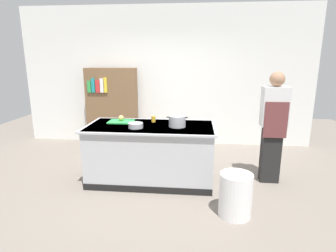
{
  "coord_description": "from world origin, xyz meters",
  "views": [
    {
      "loc": [
        0.68,
        -4.1,
        1.92
      ],
      "look_at": [
        0.25,
        0.2,
        0.85
      ],
      "focal_mm": 29.77,
      "sensor_mm": 36.0,
      "label": 1
    }
  ],
  "objects_px": {
    "stock_pot": "(177,121)",
    "trash_bin": "(235,195)",
    "mixing_bowl": "(136,125)",
    "person_chef": "(273,125)",
    "juice_cup": "(153,119)",
    "onion": "(121,118)",
    "bookshelf": "(112,107)"
  },
  "relations": [
    {
      "from": "stock_pot",
      "to": "trash_bin",
      "type": "bearing_deg",
      "value": -48.78
    },
    {
      "from": "mixing_bowl",
      "to": "person_chef",
      "type": "bearing_deg",
      "value": 8.79
    },
    {
      "from": "trash_bin",
      "to": "mixing_bowl",
      "type": "bearing_deg",
      "value": 151.44
    },
    {
      "from": "stock_pot",
      "to": "juice_cup",
      "type": "bearing_deg",
      "value": 146.29
    },
    {
      "from": "onion",
      "to": "bookshelf",
      "type": "bearing_deg",
      "value": 111.67
    },
    {
      "from": "onion",
      "to": "bookshelf",
      "type": "relative_size",
      "value": 0.05
    },
    {
      "from": "stock_pot",
      "to": "trash_bin",
      "type": "height_order",
      "value": "stock_pot"
    },
    {
      "from": "stock_pot",
      "to": "juice_cup",
      "type": "distance_m",
      "value": 0.49
    },
    {
      "from": "onion",
      "to": "person_chef",
      "type": "bearing_deg",
      "value": -1.18
    },
    {
      "from": "person_chef",
      "to": "stock_pot",
      "type": "bearing_deg",
      "value": 105.77
    },
    {
      "from": "person_chef",
      "to": "trash_bin",
      "type": "bearing_deg",
      "value": 156.77
    },
    {
      "from": "mixing_bowl",
      "to": "juice_cup",
      "type": "height_order",
      "value": "juice_cup"
    },
    {
      "from": "trash_bin",
      "to": "bookshelf",
      "type": "height_order",
      "value": "bookshelf"
    },
    {
      "from": "bookshelf",
      "to": "trash_bin",
      "type": "bearing_deg",
      "value": -49.25
    },
    {
      "from": "person_chef",
      "to": "bookshelf",
      "type": "distance_m",
      "value": 3.43
    },
    {
      "from": "juice_cup",
      "to": "person_chef",
      "type": "distance_m",
      "value": 1.86
    },
    {
      "from": "juice_cup",
      "to": "stock_pot",
      "type": "bearing_deg",
      "value": -33.71
    },
    {
      "from": "bookshelf",
      "to": "mixing_bowl",
      "type": "bearing_deg",
      "value": -64.11
    },
    {
      "from": "mixing_bowl",
      "to": "trash_bin",
      "type": "height_order",
      "value": "mixing_bowl"
    },
    {
      "from": "trash_bin",
      "to": "bookshelf",
      "type": "relative_size",
      "value": 0.33
    },
    {
      "from": "stock_pot",
      "to": "juice_cup",
      "type": "height_order",
      "value": "stock_pot"
    },
    {
      "from": "trash_bin",
      "to": "bookshelf",
      "type": "distance_m",
      "value": 3.64
    },
    {
      "from": "stock_pot",
      "to": "bookshelf",
      "type": "bearing_deg",
      "value": 130.51
    },
    {
      "from": "onion",
      "to": "bookshelf",
      "type": "xyz_separation_m",
      "value": [
        -0.63,
        1.6,
        -0.11
      ]
    },
    {
      "from": "juice_cup",
      "to": "mixing_bowl",
      "type": "bearing_deg",
      "value": -116.83
    },
    {
      "from": "juice_cup",
      "to": "bookshelf",
      "type": "relative_size",
      "value": 0.06
    },
    {
      "from": "mixing_bowl",
      "to": "person_chef",
      "type": "distance_m",
      "value": 2.09
    },
    {
      "from": "trash_bin",
      "to": "person_chef",
      "type": "distance_m",
      "value": 1.42
    },
    {
      "from": "juice_cup",
      "to": "person_chef",
      "type": "relative_size",
      "value": 0.06
    },
    {
      "from": "stock_pot",
      "to": "trash_bin",
      "type": "distance_m",
      "value": 1.38
    },
    {
      "from": "onion",
      "to": "mixing_bowl",
      "type": "bearing_deg",
      "value": -49.08
    },
    {
      "from": "bookshelf",
      "to": "stock_pot",
      "type": "bearing_deg",
      "value": -49.49
    }
  ]
}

